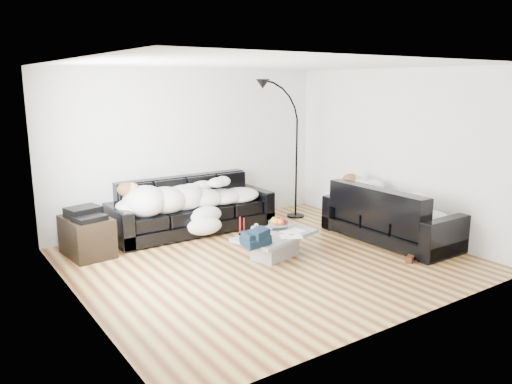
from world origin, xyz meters
TOP-DOWN VIEW (x-y plane):
  - ground at (0.00, 0.00)m, footprint 5.00×5.00m
  - wall_back at (0.00, 2.25)m, footprint 5.00×0.02m
  - wall_left at (-2.50, 0.00)m, footprint 0.02×4.50m
  - wall_right at (2.50, 0.00)m, footprint 0.02×4.50m
  - ceiling at (0.00, 0.00)m, footprint 5.00×5.00m
  - sofa_back at (-0.22, 1.80)m, footprint 2.65×0.92m
  - sofa_right at (2.06, -0.33)m, footprint 0.91×2.12m
  - sleeper_back at (-0.22, 1.75)m, footprint 2.24×0.78m
  - sleeper_right at (2.06, -0.33)m, footprint 0.77×1.81m
  - teal_cushion at (2.00, 0.32)m, footprint 0.42×0.38m
  - coffee_table at (0.15, 0.05)m, footprint 1.30×0.96m
  - fruit_bowl at (0.33, 0.23)m, footprint 0.32×0.32m
  - wine_glass_a at (-0.09, 0.16)m, footprint 0.08×0.08m
  - wine_glass_b at (-0.18, 0.10)m, footprint 0.08×0.08m
  - wine_glass_c at (0.06, 0.03)m, footprint 0.09×0.09m
  - candle_left at (-0.28, 0.27)m, footprint 0.06×0.06m
  - candle_right at (-0.22, 0.27)m, footprint 0.05×0.05m
  - newspaper_a at (0.41, -0.02)m, footprint 0.33×0.26m
  - newspaper_b at (0.24, -0.19)m, footprint 0.35×0.32m
  - navy_jacket at (-0.32, -0.22)m, footprint 0.38×0.33m
  - shoes at (1.64, -1.07)m, footprint 0.45×0.37m
  - av_cabinet at (-1.98, 1.60)m, footprint 0.62×0.84m
  - stereo at (-1.98, 1.60)m, footprint 0.50×0.43m
  - floor_lamp at (1.74, 1.57)m, footprint 0.83×0.49m

SIDE VIEW (x-z plane):
  - ground at x=0.00m, z-range 0.00..0.00m
  - shoes at x=1.64m, z-range 0.00..0.09m
  - coffee_table at x=0.15m, z-range 0.00..0.34m
  - av_cabinet at x=-1.98m, z-range 0.00..0.55m
  - newspaper_a at x=0.41m, z-range 0.34..0.35m
  - newspaper_b at x=0.24m, z-range 0.34..0.35m
  - wine_glass_b at x=-0.18m, z-range 0.34..0.49m
  - wine_glass_a at x=-0.09m, z-range 0.34..0.50m
  - wine_glass_c at x=0.06m, z-range 0.34..0.51m
  - fruit_bowl at x=0.33m, z-range 0.34..0.51m
  - sofa_right at x=2.06m, z-range 0.00..0.86m
  - sofa_back at x=-0.22m, z-range 0.00..0.87m
  - candle_right at x=-0.22m, z-range 0.34..0.56m
  - candle_left at x=-0.28m, z-range 0.34..0.59m
  - navy_jacket at x=-0.32m, z-range 0.42..0.60m
  - stereo at x=-1.98m, z-range 0.55..0.68m
  - sleeper_right at x=2.06m, z-range 0.42..0.86m
  - sleeper_back at x=-0.22m, z-range 0.42..0.87m
  - teal_cushion at x=2.00m, z-range 0.62..0.82m
  - floor_lamp at x=1.74m, z-range 0.00..2.14m
  - wall_back at x=0.00m, z-range 0.00..2.60m
  - wall_left at x=-2.50m, z-range 0.00..2.60m
  - wall_right at x=2.50m, z-range 0.00..2.60m
  - ceiling at x=0.00m, z-range 2.60..2.60m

